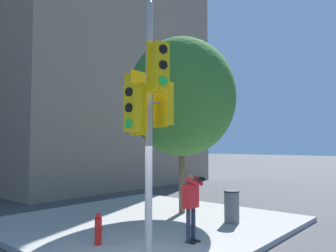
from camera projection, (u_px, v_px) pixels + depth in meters
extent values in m
cube|color=#9E9B96|center=(146.00, 222.00, 10.38)|extent=(8.00, 8.00, 0.15)
cylinder|color=#939399|center=(149.00, 130.00, 6.55)|extent=(0.15, 0.15, 5.08)
sphere|color=#939399|center=(149.00, 5.00, 6.70)|extent=(0.16, 0.16, 0.16)
cylinder|color=#939399|center=(142.00, 95.00, 6.71)|extent=(0.06, 0.25, 0.05)
cube|color=#E5B70C|center=(133.00, 96.00, 6.86)|extent=(0.31, 0.25, 0.90)
cube|color=#E5B70C|center=(138.00, 95.00, 6.78)|extent=(0.42, 0.04, 1.02)
cylinder|color=black|center=(129.00, 82.00, 6.96)|extent=(0.17, 0.04, 0.17)
cylinder|color=black|center=(129.00, 96.00, 6.94)|extent=(0.17, 0.04, 0.17)
cylinder|color=green|center=(129.00, 110.00, 6.93)|extent=(0.17, 0.04, 0.17)
cylinder|color=#939399|center=(154.00, 69.00, 6.45)|extent=(0.12, 0.25, 0.05)
cube|color=#E5B70C|center=(160.00, 66.00, 6.24)|extent=(0.36, 0.32, 0.90)
cube|color=#E5B70C|center=(156.00, 68.00, 6.36)|extent=(0.41, 0.15, 1.02)
cylinder|color=black|center=(163.00, 49.00, 6.15)|extent=(0.17, 0.08, 0.17)
cylinder|color=black|center=(163.00, 65.00, 6.13)|extent=(0.17, 0.08, 0.17)
cylinder|color=green|center=(163.00, 81.00, 6.11)|extent=(0.17, 0.08, 0.17)
cylinder|color=#939399|center=(142.00, 109.00, 6.42)|extent=(0.25, 0.06, 0.05)
cube|color=#E5B70C|center=(134.00, 108.00, 6.23)|extent=(0.25, 0.31, 0.90)
cube|color=#E5B70C|center=(138.00, 109.00, 6.33)|extent=(0.04, 0.42, 1.02)
cylinder|color=black|center=(129.00, 92.00, 6.14)|extent=(0.04, 0.17, 0.17)
cylinder|color=black|center=(129.00, 108.00, 6.12)|extent=(0.04, 0.17, 0.17)
cylinder|color=green|center=(129.00, 124.00, 6.10)|extent=(0.04, 0.17, 0.17)
cylinder|color=#939399|center=(156.00, 103.00, 6.71)|extent=(0.25, 0.08, 0.05)
cube|color=#E5B70C|center=(165.00, 104.00, 6.88)|extent=(0.27, 0.32, 0.90)
cube|color=#E5B70C|center=(160.00, 103.00, 6.79)|extent=(0.07, 0.42, 1.02)
cylinder|color=black|center=(169.00, 90.00, 6.99)|extent=(0.05, 0.17, 0.17)
cylinder|color=black|center=(169.00, 104.00, 6.97)|extent=(0.05, 0.17, 0.17)
cylinder|color=green|center=(169.00, 118.00, 6.96)|extent=(0.05, 0.17, 0.17)
cube|color=black|center=(190.00, 242.00, 7.89)|extent=(0.09, 0.24, 0.05)
cube|color=black|center=(195.00, 241.00, 8.04)|extent=(0.09, 0.24, 0.05)
cylinder|color=#282D42|center=(188.00, 226.00, 7.95)|extent=(0.11, 0.11, 0.83)
cylinder|color=#282D42|center=(193.00, 224.00, 8.10)|extent=(0.11, 0.11, 0.83)
cube|color=red|center=(191.00, 196.00, 8.06)|extent=(0.40, 0.22, 0.59)
sphere|color=#8C664C|center=(191.00, 177.00, 8.09)|extent=(0.20, 0.20, 0.20)
cube|color=black|center=(201.00, 179.00, 7.89)|extent=(0.12, 0.10, 0.09)
cylinder|color=black|center=(203.00, 179.00, 7.84)|extent=(0.06, 0.08, 0.06)
cylinder|color=red|center=(192.00, 182.00, 7.89)|extent=(0.23, 0.35, 0.22)
cylinder|color=red|center=(199.00, 181.00, 8.10)|extent=(0.23, 0.35, 0.22)
cylinder|color=brown|center=(182.00, 173.00, 11.55)|extent=(0.22, 0.22, 2.75)
ellipsoid|color=#38752D|center=(182.00, 97.00, 11.72)|extent=(3.86, 3.86, 4.24)
cylinder|color=red|center=(98.00, 231.00, 7.80)|extent=(0.17, 0.17, 0.62)
sphere|color=red|center=(98.00, 216.00, 7.82)|extent=(0.15, 0.15, 0.15)
cylinder|color=red|center=(101.00, 229.00, 7.73)|extent=(0.08, 0.06, 0.08)
cylinder|color=#5B5B60|center=(232.00, 207.00, 10.02)|extent=(0.46, 0.46, 0.93)
cylinder|color=black|center=(232.00, 191.00, 10.04)|extent=(0.48, 0.48, 0.04)
cube|color=gray|center=(78.00, 57.00, 23.81)|extent=(13.65, 13.46, 17.81)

